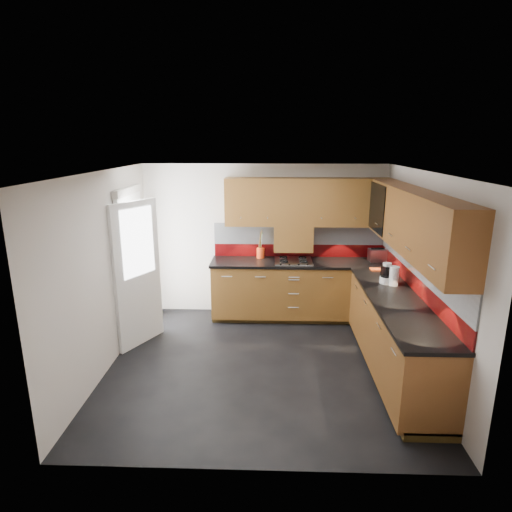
{
  "coord_description": "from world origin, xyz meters",
  "views": [
    {
      "loc": [
        0.1,
        -4.86,
        2.74
      ],
      "look_at": [
        -0.1,
        0.65,
        1.25
      ],
      "focal_mm": 30.0,
      "sensor_mm": 36.0,
      "label": 1
    }
  ],
  "objects_px": {
    "toaster": "(378,255)",
    "food_processor": "(387,274)",
    "utensil_pot": "(261,252)",
    "gas_hob": "(293,261)"
  },
  "relations": [
    {
      "from": "gas_hob",
      "to": "food_processor",
      "type": "xyz_separation_m",
      "value": [
        1.16,
        -0.98,
        0.11
      ]
    },
    {
      "from": "gas_hob",
      "to": "utensil_pot",
      "type": "distance_m",
      "value": 0.56
    },
    {
      "from": "utensil_pot",
      "to": "food_processor",
      "type": "height_order",
      "value": "utensil_pot"
    },
    {
      "from": "food_processor",
      "to": "toaster",
      "type": "bearing_deg",
      "value": 82.41
    },
    {
      "from": "toaster",
      "to": "food_processor",
      "type": "height_order",
      "value": "food_processor"
    },
    {
      "from": "toaster",
      "to": "food_processor",
      "type": "bearing_deg",
      "value": -97.59
    },
    {
      "from": "toaster",
      "to": "gas_hob",
      "type": "bearing_deg",
      "value": -176.2
    },
    {
      "from": "utensil_pot",
      "to": "food_processor",
      "type": "bearing_deg",
      "value": -35.78
    },
    {
      "from": "gas_hob",
      "to": "toaster",
      "type": "relative_size",
      "value": 2.01
    },
    {
      "from": "food_processor",
      "to": "utensil_pot",
      "type": "bearing_deg",
      "value": 144.22
    }
  ]
}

